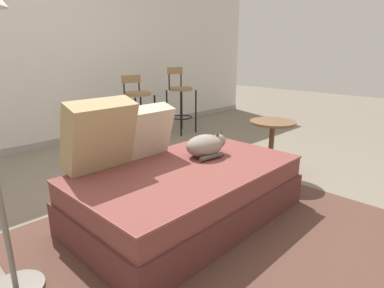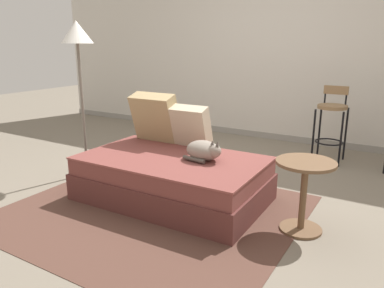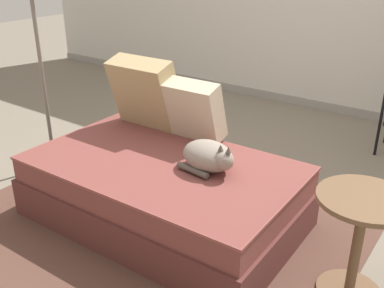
% 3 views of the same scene
% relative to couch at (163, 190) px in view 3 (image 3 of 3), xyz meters
% --- Properties ---
extents(ground_plane, '(16.00, 16.00, 0.00)m').
position_rel_couch_xyz_m(ground_plane, '(0.00, 0.40, -0.21)').
color(ground_plane, slate).
rests_on(ground_plane, ground).
extents(wall_baseboard_trim, '(8.00, 0.02, 0.09)m').
position_rel_couch_xyz_m(wall_baseboard_trim, '(0.00, 2.60, -0.16)').
color(wall_baseboard_trim, gray).
rests_on(wall_baseboard_trim, ground).
extents(area_rug, '(2.35, 2.09, 0.01)m').
position_rel_couch_xyz_m(area_rug, '(0.00, -0.30, -0.20)').
color(area_rug, brown).
rests_on(area_rug, ground).
extents(couch, '(1.67, 1.02, 0.40)m').
position_rel_couch_xyz_m(couch, '(0.00, 0.00, 0.00)').
color(couch, brown).
rests_on(couch, ground).
extents(throw_pillow_corner, '(0.48, 0.31, 0.50)m').
position_rel_couch_xyz_m(throw_pillow_corner, '(-0.46, 0.39, 0.45)').
color(throw_pillow_corner, tan).
rests_on(throw_pillow_corner, couch).
extents(throw_pillow_middle, '(0.39, 0.25, 0.41)m').
position_rel_couch_xyz_m(throw_pillow_middle, '(-0.05, 0.39, 0.40)').
color(throw_pillow_middle, beige).
rests_on(throw_pillow_middle, couch).
extents(cat, '(0.36, 0.28, 0.20)m').
position_rel_couch_xyz_m(cat, '(0.29, 0.08, 0.28)').
color(cat, gray).
rests_on(cat, couch).
extents(side_table, '(0.44, 0.44, 0.56)m').
position_rel_couch_xyz_m(side_table, '(1.18, 0.02, 0.16)').
color(side_table, brown).
rests_on(side_table, ground).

